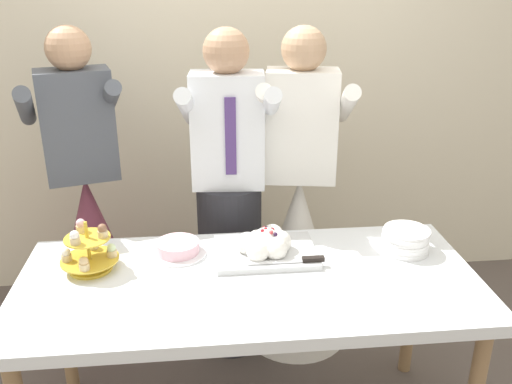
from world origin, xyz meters
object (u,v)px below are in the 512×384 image
main_cake_tray (266,246)px  plate_stack (405,240)px  person_groom (230,216)px  cupcake_stand (89,252)px  round_cake (178,248)px  person_guest (92,238)px  person_bride (298,239)px  dessert_table (249,294)px

main_cake_tray → plate_stack: size_ratio=2.15×
main_cake_tray → person_groom: 0.49m
cupcake_stand → person_groom: size_ratio=0.14×
round_cake → person_guest: 0.78m
plate_stack → person_guest: (-1.44, 0.65, -0.24)m
cupcake_stand → person_guest: bearing=101.1°
cupcake_stand → plate_stack: (1.31, 0.02, -0.03)m
main_cake_tray → plate_stack: 0.59m
main_cake_tray → person_guest: 1.08m
plate_stack → round_cake: (-0.96, 0.07, -0.02)m
cupcake_stand → plate_stack: size_ratio=1.14×
cupcake_stand → person_bride: size_ratio=0.14×
dessert_table → main_cake_tray: (0.09, 0.18, 0.12)m
main_cake_tray → plate_stack: main_cake_tray is taller
main_cake_tray → person_guest: person_guest is taller
person_bride → person_guest: 1.08m
dessert_table → cupcake_stand: size_ratio=7.83×
plate_stack → person_bride: size_ratio=0.12×
main_cake_tray → person_bride: (0.23, 0.51, -0.24)m
person_guest → person_bride: bearing=-6.5°
plate_stack → person_bride: 0.68m
dessert_table → person_groom: 0.65m
round_cake → person_bride: size_ratio=0.14×
round_cake → person_groom: size_ratio=0.14×
round_cake → cupcake_stand: bearing=-165.0°
dessert_table → person_bride: bearing=65.1°
main_cake_tray → person_groom: bearing=105.2°
plate_stack → person_groom: size_ratio=0.12×
cupcake_stand → person_bride: person_bride is taller
dessert_table → plate_stack: 0.71m
cupcake_stand → main_cake_tray: size_ratio=0.53×
person_bride → person_guest: same height
main_cake_tray → person_guest: bearing=143.3°
plate_stack → cupcake_stand: bearing=-178.9°
main_cake_tray → round_cake: bearing=172.4°
plate_stack → person_guest: bearing=155.8°
round_cake → person_groom: 0.49m
dessert_table → person_guest: person_guest is taller
person_guest → main_cake_tray: bearing=-36.7°
dessert_table → person_groom: bearing=93.5°
cupcake_stand → person_guest: 0.74m
cupcake_stand → plate_stack: bearing=1.1°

